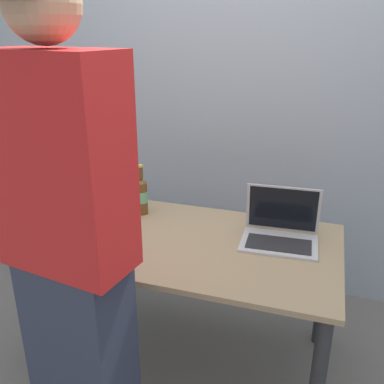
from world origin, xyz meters
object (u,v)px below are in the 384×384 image
beer_bottle_green (142,195)px  beer_bottle_brown (109,192)px  person_figure (71,252)px  laptop (280,229)px  beer_bottle_dark (121,190)px

beer_bottle_green → beer_bottle_brown: (-0.18, -0.03, 0.01)m
beer_bottle_green → person_figure: (0.15, -0.88, 0.14)m
laptop → person_figure: size_ratio=0.20×
laptop → beer_bottle_green: 0.77m
beer_bottle_green → beer_bottle_brown: bearing=-170.3°
beer_bottle_brown → person_figure: person_figure is taller
beer_bottle_dark → person_figure: bearing=-72.1°
laptop → beer_bottle_green: size_ratio=1.31×
beer_bottle_dark → beer_bottle_green: bearing=-17.5°
laptop → beer_bottle_brown: beer_bottle_brown is taller
person_figure → laptop: bearing=52.5°
laptop → beer_bottle_dark: size_ratio=1.34×
beer_bottle_dark → beer_bottle_brown: 0.09m
person_figure → beer_bottle_brown: bearing=111.3°
beer_bottle_green → person_figure: person_figure is taller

